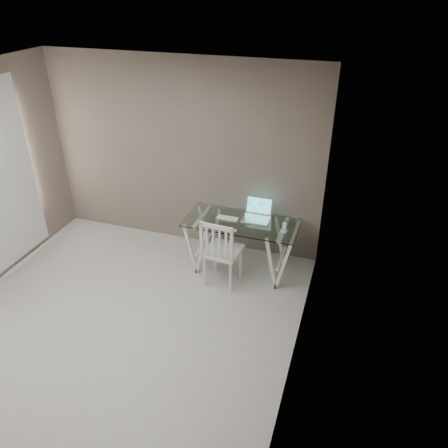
{
  "coord_description": "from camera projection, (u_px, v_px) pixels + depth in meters",
  "views": [
    {
      "loc": [
        2.34,
        -3.05,
        3.57
      ],
      "look_at": [
        0.88,
        1.43,
        0.85
      ],
      "focal_mm": 35.0,
      "sensor_mm": 36.0,
      "label": 1
    }
  ],
  "objects": [
    {
      "name": "desk",
      "position": [
        241.0,
        245.0,
        5.88
      ],
      "size": [
        1.5,
        0.7,
        0.75
      ],
      "color": "silver",
      "rests_on": "ground"
    },
    {
      "name": "laptop",
      "position": [
        257.0,
        213.0,
        5.77
      ],
      "size": [
        0.36,
        0.33,
        0.25
      ],
      "color": "silver",
      "rests_on": "desk"
    },
    {
      "name": "room",
      "position": [
        82.0,
        200.0,
        4.1
      ],
      "size": [
        4.5,
        4.52,
        2.71
      ],
      "color": "#A9A7A2",
      "rests_on": "ground"
    },
    {
      "name": "phone_dock",
      "position": [
        284.0,
        229.0,
        5.47
      ],
      "size": [
        0.07,
        0.07,
        0.14
      ],
      "color": "white",
      "rests_on": "desk"
    },
    {
      "name": "mouse",
      "position": [
        233.0,
        230.0,
        5.48
      ],
      "size": [
        0.12,
        0.07,
        0.04
      ],
      "primitive_type": "ellipsoid",
      "color": "white",
      "rests_on": "desk"
    },
    {
      "name": "keyboard",
      "position": [
        227.0,
        218.0,
        5.77
      ],
      "size": [
        0.31,
        0.13,
        0.01
      ],
      "primitive_type": "cube",
      "color": "silver",
      "rests_on": "desk"
    },
    {
      "name": "chair",
      "position": [
        220.0,
        250.0,
        5.5
      ],
      "size": [
        0.48,
        0.48,
        0.97
      ],
      "rotation": [
        0.0,
        0.0,
        -0.08
      ],
      "color": "silver",
      "rests_on": "ground"
    }
  ]
}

